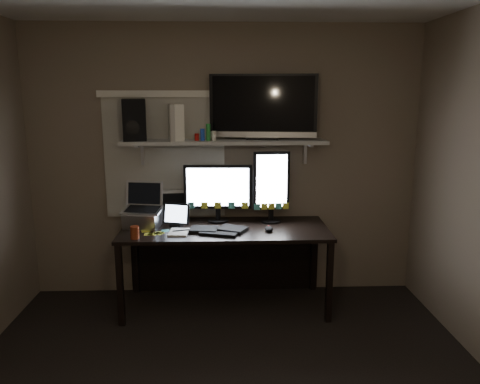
{
  "coord_description": "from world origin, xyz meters",
  "views": [
    {
      "loc": [
        -0.02,
        -2.52,
        1.88
      ],
      "look_at": [
        0.12,
        1.25,
        1.09
      ],
      "focal_mm": 35.0,
      "sensor_mm": 36.0,
      "label": 1
    }
  ],
  "objects_px": {
    "monitor_landscape": "(218,193)",
    "tv": "(263,107)",
    "mouse": "(269,229)",
    "laptop": "(143,206)",
    "desk": "(225,243)",
    "cup": "(135,233)",
    "keyboard": "(218,229)",
    "game_console": "(176,122)",
    "monitor_portrait": "(271,187)",
    "speaker": "(135,120)",
    "tablet": "(176,215)"
  },
  "relations": [
    {
      "from": "cup",
      "to": "mouse",
      "type": "bearing_deg",
      "value": 8.76
    },
    {
      "from": "monitor_landscape",
      "to": "game_console",
      "type": "bearing_deg",
      "value": -176.04
    },
    {
      "from": "monitor_portrait",
      "to": "tablet",
      "type": "distance_m",
      "value": 0.89
    },
    {
      "from": "tablet",
      "to": "cup",
      "type": "distance_m",
      "value": 0.46
    },
    {
      "from": "mouse",
      "to": "game_console",
      "type": "height_order",
      "value": "game_console"
    },
    {
      "from": "desk",
      "to": "monitor_landscape",
      "type": "xyz_separation_m",
      "value": [
        -0.06,
        0.09,
        0.45
      ]
    },
    {
      "from": "monitor_landscape",
      "to": "game_console",
      "type": "xyz_separation_m",
      "value": [
        -0.36,
        -0.01,
        0.64
      ]
    },
    {
      "from": "tv",
      "to": "cup",
      "type": "bearing_deg",
      "value": -145.88
    },
    {
      "from": "laptop",
      "to": "game_console",
      "type": "height_order",
      "value": "game_console"
    },
    {
      "from": "tablet",
      "to": "speaker",
      "type": "height_order",
      "value": "speaker"
    },
    {
      "from": "monitor_landscape",
      "to": "speaker",
      "type": "distance_m",
      "value": 0.97
    },
    {
      "from": "game_console",
      "to": "speaker",
      "type": "relative_size",
      "value": 0.87
    },
    {
      "from": "mouse",
      "to": "laptop",
      "type": "bearing_deg",
      "value": 175.92
    },
    {
      "from": "laptop",
      "to": "game_console",
      "type": "relative_size",
      "value": 1.22
    },
    {
      "from": "monitor_landscape",
      "to": "monitor_portrait",
      "type": "bearing_deg",
      "value": -1.84
    },
    {
      "from": "desk",
      "to": "speaker",
      "type": "xyz_separation_m",
      "value": [
        -0.78,
        0.07,
        1.11
      ]
    },
    {
      "from": "cup",
      "to": "keyboard",
      "type": "bearing_deg",
      "value": 15.79
    },
    {
      "from": "monitor_landscape",
      "to": "keyboard",
      "type": "height_order",
      "value": "monitor_landscape"
    },
    {
      "from": "keyboard",
      "to": "mouse",
      "type": "bearing_deg",
      "value": 14.33
    },
    {
      "from": "desk",
      "to": "monitor_portrait",
      "type": "xyz_separation_m",
      "value": [
        0.42,
        0.06,
        0.51
      ]
    },
    {
      "from": "mouse",
      "to": "keyboard",
      "type": "bearing_deg",
      "value": -177.39
    },
    {
      "from": "keyboard",
      "to": "cup",
      "type": "distance_m",
      "value": 0.7
    },
    {
      "from": "laptop",
      "to": "tv",
      "type": "bearing_deg",
      "value": 19.87
    },
    {
      "from": "laptop",
      "to": "speaker",
      "type": "xyz_separation_m",
      "value": [
        -0.06,
        0.13,
        0.74
      ]
    },
    {
      "from": "monitor_landscape",
      "to": "tv",
      "type": "distance_m",
      "value": 0.87
    },
    {
      "from": "laptop",
      "to": "cup",
      "type": "height_order",
      "value": "laptop"
    },
    {
      "from": "monitor_landscape",
      "to": "tablet",
      "type": "bearing_deg",
      "value": -154.6
    },
    {
      "from": "laptop",
      "to": "speaker",
      "type": "relative_size",
      "value": 1.07
    },
    {
      "from": "tablet",
      "to": "game_console",
      "type": "bearing_deg",
      "value": 103.29
    },
    {
      "from": "laptop",
      "to": "keyboard",
      "type": "bearing_deg",
      "value": -3.22
    },
    {
      "from": "laptop",
      "to": "speaker",
      "type": "height_order",
      "value": "speaker"
    },
    {
      "from": "monitor_portrait",
      "to": "game_console",
      "type": "relative_size",
      "value": 2.12
    },
    {
      "from": "mouse",
      "to": "laptop",
      "type": "distance_m",
      "value": 1.12
    },
    {
      "from": "speaker",
      "to": "tablet",
      "type": "bearing_deg",
      "value": -29.45
    },
    {
      "from": "monitor_portrait",
      "to": "cup",
      "type": "distance_m",
      "value": 1.27
    },
    {
      "from": "monitor_landscape",
      "to": "tablet",
      "type": "height_order",
      "value": "monitor_landscape"
    },
    {
      "from": "keyboard",
      "to": "cup",
      "type": "xyz_separation_m",
      "value": [
        -0.67,
        -0.19,
        0.04
      ]
    },
    {
      "from": "monitor_portrait",
      "to": "speaker",
      "type": "bearing_deg",
      "value": 173.31
    },
    {
      "from": "desk",
      "to": "speaker",
      "type": "distance_m",
      "value": 1.35
    },
    {
      "from": "monitor_landscape",
      "to": "mouse",
      "type": "bearing_deg",
      "value": -34.85
    },
    {
      "from": "tablet",
      "to": "monitor_landscape",
      "type": "bearing_deg",
      "value": 40.11
    },
    {
      "from": "desk",
      "to": "cup",
      "type": "distance_m",
      "value": 0.87
    },
    {
      "from": "tv",
      "to": "game_console",
      "type": "height_order",
      "value": "tv"
    },
    {
      "from": "tablet",
      "to": "laptop",
      "type": "relative_size",
      "value": 0.64
    },
    {
      "from": "monitor_landscape",
      "to": "mouse",
      "type": "distance_m",
      "value": 0.6
    },
    {
      "from": "desk",
      "to": "cup",
      "type": "height_order",
      "value": "cup"
    },
    {
      "from": "keyboard",
      "to": "cup",
      "type": "height_order",
      "value": "cup"
    },
    {
      "from": "keyboard",
      "to": "laptop",
      "type": "xyz_separation_m",
      "value": [
        -0.66,
        0.16,
        0.18
      ]
    },
    {
      "from": "desk",
      "to": "laptop",
      "type": "xyz_separation_m",
      "value": [
        -0.72,
        -0.06,
        0.37
      ]
    },
    {
      "from": "tablet",
      "to": "desk",
      "type": "bearing_deg",
      "value": 25.8
    }
  ]
}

